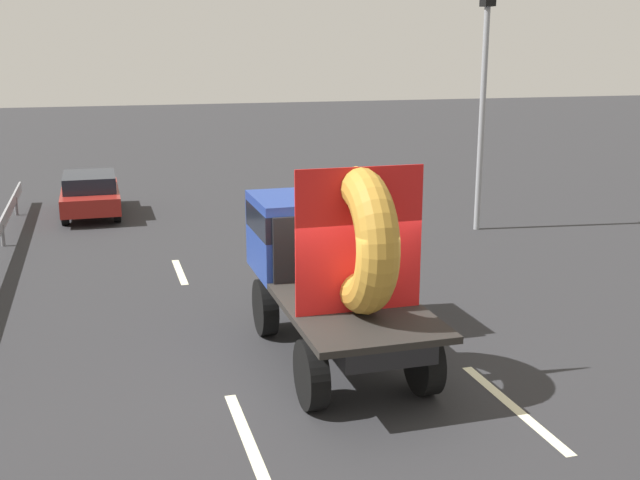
% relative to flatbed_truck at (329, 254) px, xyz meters
% --- Properties ---
extents(ground_plane, '(120.00, 120.00, 0.00)m').
position_rel_flatbed_truck_xyz_m(ground_plane, '(-0.19, -1.19, -1.67)').
color(ground_plane, '#28282B').
extents(flatbed_truck, '(2.02, 4.78, 3.32)m').
position_rel_flatbed_truck_xyz_m(flatbed_truck, '(0.00, 0.00, 0.00)').
color(flatbed_truck, black).
rests_on(flatbed_truck, ground_plane).
extents(distant_sedan, '(1.66, 3.88, 1.27)m').
position_rel_flatbed_truck_xyz_m(distant_sedan, '(-3.79, 12.29, -0.99)').
color(distant_sedan, black).
rests_on(distant_sedan, ground_plane).
extents(traffic_light, '(0.42, 0.36, 6.88)m').
position_rel_flatbed_truck_xyz_m(traffic_light, '(6.55, 7.31, 2.73)').
color(traffic_light, gray).
rests_on(traffic_light, ground_plane).
extents(lane_dash_left_near, '(0.16, 2.94, 0.01)m').
position_rel_flatbed_truck_xyz_m(lane_dash_left_near, '(-1.89, -2.75, -1.67)').
color(lane_dash_left_near, beige).
rests_on(lane_dash_left_near, ground_plane).
extents(lane_dash_left_far, '(0.16, 2.05, 0.01)m').
position_rel_flatbed_truck_xyz_m(lane_dash_left_far, '(-1.89, 5.36, -1.67)').
color(lane_dash_left_far, beige).
rests_on(lane_dash_left_far, ground_plane).
extents(lane_dash_right_near, '(0.16, 2.85, 0.01)m').
position_rel_flatbed_truck_xyz_m(lane_dash_right_near, '(1.89, -2.75, -1.67)').
color(lane_dash_right_near, beige).
rests_on(lane_dash_right_near, ground_plane).
extents(lane_dash_right_far, '(0.16, 2.09, 0.01)m').
position_rel_flatbed_truck_xyz_m(lane_dash_right_far, '(1.89, 5.21, -1.67)').
color(lane_dash_right_far, beige).
rests_on(lane_dash_right_far, ground_plane).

